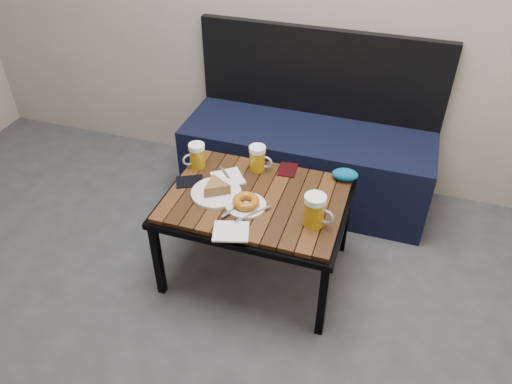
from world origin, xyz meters
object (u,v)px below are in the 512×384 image
(beer_mug_left, at_px, (197,156))
(knit_pouch, at_px, (345,175))
(bench, at_px, (307,155))
(plate_bagel, at_px, (246,203))
(passport_burgundy, at_px, (288,170))
(beer_mug_right, at_px, (315,210))
(cafe_table, at_px, (256,204))
(plate_pie, at_px, (216,190))
(beer_mug_centre, at_px, (258,158))
(passport_navy, at_px, (190,181))

(beer_mug_left, height_order, knit_pouch, beer_mug_left)
(bench, bearing_deg, knit_pouch, -58.20)
(beer_mug_left, distance_m, plate_bagel, 0.40)
(bench, height_order, passport_burgundy, bench)
(beer_mug_right, relative_size, knit_pouch, 1.18)
(cafe_table, bearing_deg, passport_burgundy, 71.71)
(beer_mug_right, xyz_separation_m, plate_bagel, (-0.31, 0.02, -0.05))
(bench, height_order, plate_bagel, bench)
(plate_pie, bearing_deg, beer_mug_centre, 64.08)
(beer_mug_centre, xyz_separation_m, plate_pie, (-0.12, -0.25, -0.04))
(bench, xyz_separation_m, passport_navy, (-0.42, -0.69, 0.20))
(knit_pouch, bearing_deg, beer_mug_centre, -173.29)
(beer_mug_centre, distance_m, beer_mug_right, 0.47)
(cafe_table, bearing_deg, plate_bagel, -104.06)
(plate_bagel, relative_size, passport_burgundy, 1.87)
(passport_navy, bearing_deg, beer_mug_left, 159.79)
(cafe_table, relative_size, beer_mug_centre, 6.51)
(beer_mug_centre, bearing_deg, knit_pouch, 9.77)
(passport_navy, height_order, passport_burgundy, same)
(passport_navy, distance_m, knit_pouch, 0.74)
(beer_mug_centre, bearing_deg, passport_burgundy, 18.03)
(cafe_table, height_order, knit_pouch, knit_pouch)
(bench, xyz_separation_m, passport_burgundy, (-0.00, -0.45, 0.20))
(bench, xyz_separation_m, beer_mug_left, (-0.44, -0.56, 0.26))
(cafe_table, height_order, beer_mug_right, beer_mug_right)
(plate_pie, relative_size, knit_pouch, 1.84)
(beer_mug_left, bearing_deg, passport_burgundy, 151.24)
(plate_pie, xyz_separation_m, plate_bagel, (0.16, -0.04, -0.01))
(plate_bagel, relative_size, passport_navy, 1.74)
(plate_bagel, bearing_deg, passport_navy, 163.57)
(plate_pie, distance_m, plate_bagel, 0.17)
(passport_burgundy, bearing_deg, cafe_table, -113.43)
(plate_bagel, relative_size, knit_pouch, 1.76)
(beer_mug_right, distance_m, plate_bagel, 0.32)
(passport_burgundy, distance_m, knit_pouch, 0.28)
(beer_mug_centre, bearing_deg, plate_bagel, -79.38)
(beer_mug_left, bearing_deg, beer_mug_centre, 150.74)
(cafe_table, xyz_separation_m, beer_mug_left, (-0.35, 0.14, 0.11))
(beer_mug_left, bearing_deg, beer_mug_right, 116.69)
(cafe_table, distance_m, passport_navy, 0.34)
(cafe_table, bearing_deg, plate_pie, -168.20)
(knit_pouch, bearing_deg, cafe_table, -144.16)
(beer_mug_centre, bearing_deg, cafe_table, -71.26)
(beer_mug_right, bearing_deg, plate_pie, -175.53)
(beer_mug_left, relative_size, passport_navy, 1.00)
(beer_mug_right, bearing_deg, cafe_table, 173.11)
(knit_pouch, bearing_deg, passport_burgundy, -177.62)
(plate_pie, height_order, passport_navy, plate_pie)
(beer_mug_right, relative_size, plate_bagel, 0.67)
(bench, height_order, cafe_table, bench)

